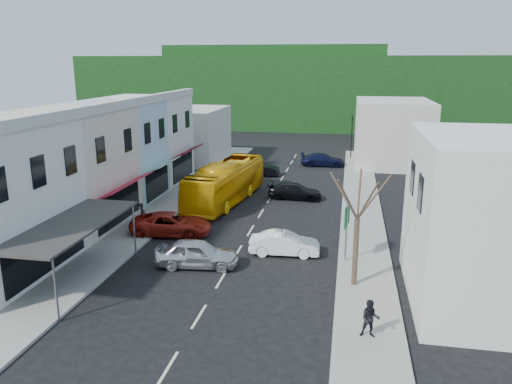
# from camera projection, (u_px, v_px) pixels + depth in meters

# --- Properties ---
(ground) EXTENTS (120.00, 120.00, 0.00)m
(ground) POSITION_uv_depth(u_px,v_px,m) (238.00, 252.00, 30.13)
(ground) COLOR black
(ground) RESTS_ON ground
(sidewalk_left) EXTENTS (3.00, 52.00, 0.15)m
(sidewalk_left) POSITION_uv_depth(u_px,v_px,m) (175.00, 201.00, 40.95)
(sidewalk_left) COLOR gray
(sidewalk_left) RESTS_ON ground
(sidewalk_right) EXTENTS (3.00, 52.00, 0.15)m
(sidewalk_right) POSITION_uv_depth(u_px,v_px,m) (361.00, 210.00, 38.28)
(sidewalk_right) COLOR gray
(sidewalk_right) RESTS_ON ground
(shopfront_row) EXTENTS (8.25, 30.00, 8.00)m
(shopfront_row) POSITION_uv_depth(u_px,v_px,m) (84.00, 163.00, 36.09)
(shopfront_row) COLOR silver
(shopfront_row) RESTS_ON ground
(right_building) EXTENTS (8.00, 9.00, 8.00)m
(right_building) POSITION_uv_depth(u_px,v_px,m) (504.00, 222.00, 22.91)
(right_building) COLOR silver
(right_building) RESTS_ON ground
(distant_block_left) EXTENTS (8.00, 10.00, 6.00)m
(distant_block_left) POSITION_uv_depth(u_px,v_px,m) (187.00, 135.00, 57.17)
(distant_block_left) COLOR #B7B2A8
(distant_block_left) RESTS_ON ground
(distant_block_right) EXTENTS (8.00, 12.00, 7.00)m
(distant_block_right) POSITION_uv_depth(u_px,v_px,m) (392.00, 132.00, 55.80)
(distant_block_right) COLOR #B7B2A8
(distant_block_right) RESTS_ON ground
(hillside) EXTENTS (80.00, 26.00, 14.00)m
(hillside) POSITION_uv_depth(u_px,v_px,m) (308.00, 86.00, 90.55)
(hillside) COLOR black
(hillside) RESTS_ON ground
(bus) EXTENTS (4.05, 11.83, 3.10)m
(bus) POSITION_uv_depth(u_px,v_px,m) (226.00, 184.00, 40.45)
(bus) COLOR #F6B20A
(bus) RESTS_ON ground
(car_silver) EXTENTS (4.57, 2.28, 1.40)m
(car_silver) POSITION_uv_depth(u_px,v_px,m) (197.00, 255.00, 27.83)
(car_silver) COLOR silver
(car_silver) RESTS_ON ground
(car_white) EXTENTS (4.50, 2.06, 1.40)m
(car_white) POSITION_uv_depth(u_px,v_px,m) (284.00, 243.00, 29.57)
(car_white) COLOR white
(car_white) RESTS_ON ground
(car_red) EXTENTS (4.78, 2.39, 1.40)m
(car_red) POSITION_uv_depth(u_px,v_px,m) (171.00, 225.00, 32.97)
(car_red) COLOR maroon
(car_red) RESTS_ON ground
(car_black_near) EXTENTS (4.57, 2.02, 1.40)m
(car_black_near) POSITION_uv_depth(u_px,v_px,m) (295.00, 191.00, 41.57)
(car_black_near) COLOR black
(car_black_near) RESTS_ON ground
(car_black_far) EXTENTS (4.50, 2.07, 1.40)m
(car_black_far) POSITION_uv_depth(u_px,v_px,m) (257.00, 169.00, 50.16)
(car_black_far) COLOR black
(car_black_far) RESTS_ON ground
(car_navy_far) EXTENTS (4.58, 2.05, 1.40)m
(car_navy_far) POSITION_uv_depth(u_px,v_px,m) (323.00, 160.00, 54.63)
(car_navy_far) COLOR black
(car_navy_far) RESTS_ON ground
(pedestrian_left) EXTENTS (0.53, 0.68, 1.70)m
(pedestrian_left) POSITION_uv_depth(u_px,v_px,m) (142.00, 213.00, 34.36)
(pedestrian_left) COLOR black
(pedestrian_left) RESTS_ON sidewalk_left
(pedestrian_right) EXTENTS (0.71, 0.45, 1.70)m
(pedestrian_right) POSITION_uv_depth(u_px,v_px,m) (370.00, 318.00, 20.39)
(pedestrian_right) COLOR black
(pedestrian_right) RESTS_ON sidewalk_right
(direction_sign) EXTENTS (0.64, 1.65, 3.55)m
(direction_sign) POSITION_uv_depth(u_px,v_px,m) (346.00, 233.00, 28.07)
(direction_sign) COLOR #085129
(direction_sign) RESTS_ON ground
(street_tree) EXTENTS (2.35, 2.35, 7.26)m
(street_tree) POSITION_uv_depth(u_px,v_px,m) (357.00, 219.00, 24.57)
(street_tree) COLOR #3C2E23
(street_tree) RESTS_ON ground
(traffic_signal) EXTENTS (0.56, 1.05, 5.11)m
(traffic_signal) POSITION_uv_depth(u_px,v_px,m) (352.00, 137.00, 58.21)
(traffic_signal) COLOR black
(traffic_signal) RESTS_ON ground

